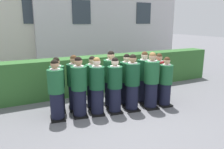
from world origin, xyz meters
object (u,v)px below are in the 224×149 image
at_px(student_front_row_0, 56,92).
at_px(student_front_row_3, 115,87).
at_px(student_rear_row_2, 93,84).
at_px(student_rear_row_3, 111,80).
at_px(student_rear_row_5, 144,79).
at_px(student_front_row_5, 151,82).
at_px(student_front_row_6, 166,83).
at_px(student_front_row_4, 132,84).
at_px(student_in_red_blazer, 158,79).
at_px(student_front_row_1, 79,89).
at_px(student_front_row_2, 97,88).
at_px(student_rear_row_0, 58,86).
at_px(student_rear_row_4, 126,81).
at_px(student_rear_row_1, 75,84).

xyz_separation_m(student_front_row_0, student_front_row_3, (1.58, -0.24, -0.01)).
xyz_separation_m(student_front_row_0, student_rear_row_2, (1.15, 0.36, -0.02)).
xyz_separation_m(student_rear_row_3, student_rear_row_5, (1.08, -0.16, -0.03)).
distance_m(student_front_row_0, student_rear_row_3, 1.70).
bearing_deg(student_front_row_5, student_front_row_6, -5.38).
xyz_separation_m(student_front_row_0, student_front_row_4, (2.10, -0.31, 0.02)).
bearing_deg(student_front_row_4, student_in_red_blazer, 14.54).
relative_size(student_front_row_4, student_rear_row_3, 0.97).
relative_size(student_front_row_1, student_front_row_2, 1.02).
relative_size(student_rear_row_0, student_rear_row_2, 1.01).
relative_size(student_front_row_5, student_rear_row_4, 1.06).
bearing_deg(student_front_row_1, student_front_row_5, -9.75).
height_order(student_front_row_1, student_front_row_2, student_front_row_1).
bearing_deg(student_front_row_0, student_rear_row_1, 34.88).
relative_size(student_rear_row_4, student_in_red_blazer, 1.02).
xyz_separation_m(student_front_row_6, student_rear_row_3, (-1.51, 0.70, 0.09)).
distance_m(student_front_row_1, student_in_red_blazer, 2.67).
relative_size(student_front_row_1, student_rear_row_1, 1.01).
xyz_separation_m(student_front_row_2, student_rear_row_2, (0.07, 0.50, -0.02)).
distance_m(student_front_row_0, student_rear_row_5, 2.76).
relative_size(student_front_row_2, student_in_red_blazer, 1.03).
relative_size(student_front_row_1, student_in_red_blazer, 1.06).
bearing_deg(student_front_row_1, student_in_red_blazer, 1.13).
distance_m(student_front_row_4, student_rear_row_4, 0.48).
xyz_separation_m(student_front_row_0, student_rear_row_4, (2.18, 0.16, -0.01)).
relative_size(student_front_row_6, student_rear_row_5, 0.93).
xyz_separation_m(student_front_row_1, student_rear_row_3, (1.09, 0.29, 0.03)).
relative_size(student_front_row_1, student_rear_row_0, 1.04).
height_order(student_front_row_6, student_rear_row_1, student_rear_row_1).
height_order(student_front_row_0, student_rear_row_1, student_rear_row_1).
xyz_separation_m(student_front_row_5, student_rear_row_1, (-2.08, 0.85, -0.03)).
bearing_deg(student_rear_row_1, student_front_row_6, -19.27).
distance_m(student_rear_row_2, student_rear_row_4, 1.05).
xyz_separation_m(student_rear_row_1, student_rear_row_4, (1.56, -0.27, -0.02)).
height_order(student_rear_row_5, student_in_red_blazer, student_rear_row_5).
bearing_deg(student_front_row_0, student_rear_row_2, 17.22).
height_order(student_front_row_2, student_rear_row_1, student_rear_row_1).
bearing_deg(student_front_row_0, student_front_row_2, -7.84).
bearing_deg(student_front_row_6, student_rear_row_3, 155.17).
relative_size(student_front_row_2, student_front_row_3, 1.02).
bearing_deg(student_front_row_2, student_rear_row_4, 15.62).
relative_size(student_front_row_2, student_front_row_5, 0.96).
height_order(student_front_row_1, student_front_row_3, student_front_row_1).
distance_m(student_front_row_4, student_rear_row_5, 0.76).
bearing_deg(student_front_row_3, student_front_row_2, 169.18).
height_order(student_rear_row_3, student_rear_row_4, student_rear_row_3).
xyz_separation_m(student_front_row_0, student_front_row_6, (3.20, -0.47, -0.05)).
height_order(student_rear_row_4, student_rear_row_5, student_rear_row_5).
xyz_separation_m(student_front_row_5, student_front_row_6, (0.50, -0.05, -0.08)).
bearing_deg(student_rear_row_2, student_rear_row_0, 171.55).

